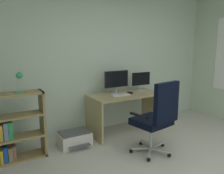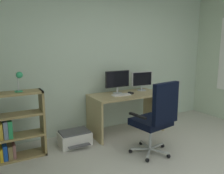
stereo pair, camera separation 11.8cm
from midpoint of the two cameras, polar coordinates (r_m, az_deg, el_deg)
name	(u,v)px [view 1 (the left image)]	position (r m, az deg, el deg)	size (l,w,h in m)	color
wall_back	(101,60)	(4.49, -3.45, 6.68)	(5.09, 0.10, 2.70)	silver
desk	(125,104)	(4.35, 2.50, -4.29)	(1.35, 0.67, 0.74)	tan
monitor_main	(117,80)	(4.29, 0.35, 1.73)	(0.49, 0.18, 0.42)	#B2B5B7
monitor_secondary	(140,80)	(4.61, 6.28, 1.82)	(0.45, 0.18, 0.37)	#B2B5B7
keyboard	(121,95)	(4.17, 1.33, -1.94)	(0.34, 0.13, 0.02)	silver
computer_mouse	(130,93)	(4.31, 3.62, -1.45)	(0.06, 0.10, 0.03)	black
office_chair	(157,116)	(3.48, 10.09, -6.94)	(0.65, 0.66, 1.13)	#B7BABC
bookshelf	(7,132)	(3.63, -25.24, -9.88)	(0.84, 0.28, 0.99)	olive
desk_lamp	(19,79)	(3.48, -22.76, 1.85)	(0.13, 0.11, 0.29)	#2C9A65
printer	(75,138)	(3.98, -10.03, -12.35)	(0.51, 0.43, 0.24)	silver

